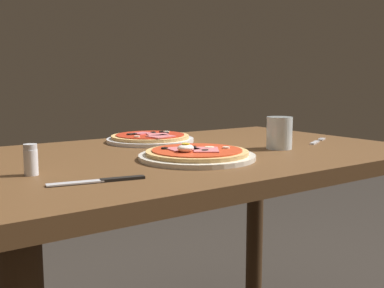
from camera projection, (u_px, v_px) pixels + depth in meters
The scene contains 7 objects.
dining_table at pixel (191, 190), 1.34m from camera, with size 1.26×0.81×0.74m.
pizza_foreground at pixel (197, 154), 1.18m from camera, with size 0.30×0.30×0.05m.
pizza_across_left at pixel (151, 138), 1.51m from camera, with size 0.28×0.28×0.03m.
water_glass_near at pixel (279, 135), 1.36m from camera, with size 0.08×0.08×0.09m.
fork at pixel (317, 142), 1.50m from camera, with size 0.15×0.08×0.00m.
knife at pixel (104, 180), 0.92m from camera, with size 0.19×0.06×0.01m.
salt_shaker at pixel (31, 160), 0.98m from camera, with size 0.03×0.03×0.07m.
Camera 1 is at (-0.75, -1.07, 0.95)m, focal length 43.36 mm.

